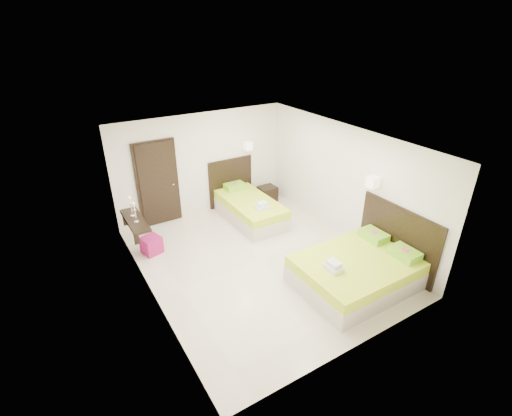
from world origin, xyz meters
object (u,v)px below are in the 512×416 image
bed_single (248,207)px  ottoman (152,245)px  nightstand (267,194)px  bed_double (359,269)px

bed_single → ottoman: size_ratio=5.59×
nightstand → bed_single: bearing=-147.6°
nightstand → ottoman: size_ratio=1.24×
ottoman → bed_single: bearing=6.1°
bed_single → nightstand: bed_single is taller
bed_single → ottoman: bearing=-173.9°
bed_double → ottoman: (-3.08, 3.11, -0.13)m
ottoman → bed_double: bearing=-45.3°
bed_single → bed_double: size_ratio=0.96×
bed_double → ottoman: 4.38m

